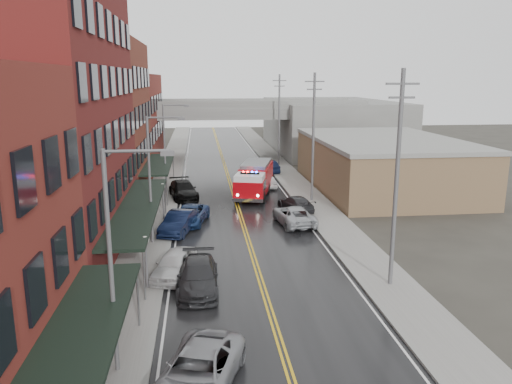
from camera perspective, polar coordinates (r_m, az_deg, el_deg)
road at (r=42.05m, az=-1.73°, el=-2.97°), size 11.00×160.00×0.02m
sidewalk_left at (r=42.09m, az=-11.69°, el=-3.13°), size 3.00×160.00×0.15m
sidewalk_right at (r=43.23m, az=7.97°, el=-2.56°), size 3.00×160.00×0.15m
curb_left at (r=41.97m, az=-9.45°, el=-3.08°), size 0.30×160.00×0.15m
curb_right at (r=42.86m, az=5.83°, el=-2.63°), size 0.30×160.00×0.15m
brick_building_b at (r=34.87m, az=-23.33°, el=7.76°), size 9.00×20.00×18.00m
brick_building_c at (r=51.94m, az=-17.73°, el=7.87°), size 9.00×15.00×15.00m
brick_building_far at (r=69.26m, az=-14.92°, el=7.90°), size 9.00×20.00×12.00m
tan_building at (r=54.65m, az=14.31°, el=3.01°), size 14.00×22.00×5.00m
right_far_block at (r=83.44m, az=8.39°, el=7.58°), size 18.00×30.00×8.00m
awning_0 at (r=17.16m, az=-20.61°, el=-17.67°), size 2.60×16.00×3.09m
awning_1 at (r=34.64m, az=-13.21°, el=-1.67°), size 2.60×18.00×3.09m
awning_2 at (r=51.69m, az=-11.06°, el=3.17°), size 2.60×13.00×3.09m
globe_lamp_1 at (r=28.04m, az=-12.51°, el=-6.53°), size 0.44×0.44×3.12m
globe_lamp_2 at (r=41.46m, az=-10.60°, el=-0.13°), size 0.44×0.44×3.12m
street_lamp_0 at (r=19.63m, az=-15.67°, el=-6.31°), size 2.64×0.22×9.00m
street_lamp_1 at (r=35.04m, az=-11.68°, el=2.25°), size 2.64×0.22×9.00m
street_lamp_2 at (r=50.82m, az=-10.14°, el=5.55°), size 2.64×0.22×9.00m
utility_pole_0 at (r=27.91m, az=15.79°, el=1.70°), size 1.80×0.24×12.00m
utility_pole_1 at (r=46.82m, az=6.57°, el=6.44°), size 1.80×0.24×12.00m
utility_pole_2 at (r=66.37m, az=2.66°, el=8.38°), size 1.80×0.24×12.00m
overpass at (r=72.61m, az=-3.91°, el=8.49°), size 40.00×10.00×7.50m
fire_truck at (r=49.57m, az=-0.19°, el=1.53°), size 5.19×9.20×3.20m
parked_car_left_2 at (r=19.87m, az=-6.65°, el=-19.77°), size 4.22×6.19×1.57m
parked_car_left_3 at (r=28.13m, az=-6.66°, el=-9.54°), size 2.33×5.53×1.59m
parked_car_left_4 at (r=30.06m, az=-9.31°, el=-8.13°), size 3.06×4.96×1.58m
parked_car_left_5 at (r=38.26m, az=-8.77°, el=-3.45°), size 3.15×5.31×1.65m
parked_car_left_6 at (r=40.58m, az=-7.58°, el=-2.62°), size 3.51×5.62×1.45m
parked_car_left_7 at (r=49.26m, az=-8.30°, el=0.25°), size 3.34×6.10×1.68m
parked_car_right_0 at (r=40.16m, az=4.34°, el=-2.66°), size 3.14×5.68×1.51m
parked_car_right_1 at (r=44.18m, az=4.56°, el=-1.32°), size 3.01×5.03×1.37m
parked_car_right_2 at (r=53.70m, az=1.26°, el=1.30°), size 1.98×4.31×1.43m
parked_car_right_3 at (r=61.96m, az=1.25°, el=2.93°), size 2.81×5.07×1.58m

